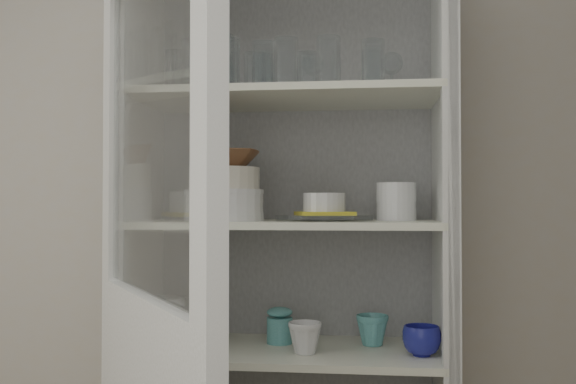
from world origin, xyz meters
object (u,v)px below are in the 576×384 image
Objects in this scene: plate_stack_back at (221,207)px; cream_bowl at (224,179)px; mug_teal at (372,330)px; mug_white at (305,338)px; glass_platter at (324,218)px; yellow_trivet at (324,213)px; grey_bowl_stack at (396,202)px; measuring_cups at (189,344)px; plate_stack_front at (224,205)px; goblet_2 at (313,74)px; teal_jar at (280,328)px; terracotta_bowl at (224,159)px; goblet_0 at (196,78)px; white_canister at (167,319)px; pantry_cabinet at (290,318)px; white_ramekin at (324,202)px; mug_blue at (422,341)px; goblet_1 at (220,78)px; goblet_3 at (392,73)px.

cream_bowl is at bearing -74.02° from plate_stack_back.
mug_white is at bearing -157.26° from mug_teal.
yellow_trivet reaches higher than glass_platter.
grey_bowl_stack is (0.23, 0.05, 0.05)m from glass_platter.
plate_stack_front is at bearing 23.81° from measuring_cups.
goblet_2 is 1.34× the size of grey_bowl_stack.
goblet_2 is at bearing 16.17° from teal_jar.
plate_stack_front is at bearing 0.00° from terracotta_bowl.
goblet_0 reaches higher than white_canister.
plate_stack_front is 0.44m from measuring_cups.
mug_teal is at bearing 15.40° from measuring_cups.
terracotta_bowl is 0.36m from yellow_trivet.
mug_white is (0.31, -0.20, -0.39)m from plate_stack_back.
terracotta_bowl is 0.72m from mug_teal.
pantry_cabinet is 15.78× the size of white_ramekin.
measuring_cups is 0.77× the size of white_canister.
goblet_0 reaches higher than mug_blue.
pantry_cabinet is 20.14× the size of mug_teal.
goblet_1 is 1.55× the size of mug_teal.
mug_blue is at bearing -14.43° from goblet_1.
white_canister is at bearing 151.85° from mug_white.
white_canister is (-0.41, -0.01, -0.01)m from pantry_cabinet.
goblet_1 is at bearing 162.82° from white_ramekin.
goblet_1 is at bearing 107.99° from terracotta_bowl.
goblet_3 is at bearing 17.29° from cream_bowl.
plate_stack_front is (-0.27, -0.14, -0.43)m from goblet_2.
goblet_2 is 1.17× the size of white_canister.
teal_jar is (-0.15, 0.07, -0.41)m from white_ramekin.
white_canister is at bearing 179.59° from teal_jar.
goblet_2 is at bearing -6.42° from plate_stack_back.
plate_stack_front is 1.72× the size of white_canister.
grey_bowl_stack is at bearing -5.82° from goblet_1.
yellow_trivet is at bearing 7.43° from terracotta_bowl.
white_canister is (-0.48, -0.03, -0.81)m from goblet_2.
teal_jar is (-0.03, -0.01, -0.03)m from pantry_cabinet.
terracotta_bowl is 1.53× the size of white_canister.
plate_stack_back is at bearing 134.69° from mug_white.
plate_stack_back is 0.99× the size of terracotta_bowl.
goblet_2 is at bearing 13.22° from pantry_cabinet.
plate_stack_back is (-0.58, 0.01, -0.44)m from goblet_3.
goblet_1 is (0.08, 0.02, 0.00)m from goblet_0.
grey_bowl_stack is at bearing 12.86° from glass_platter.
pantry_cabinet is 0.56m from terracotta_bowl.
goblet_3 is 0.77× the size of terracotta_bowl.
goblet_1 is 0.59m from yellow_trivet.
white_canister is at bearing -175.90° from goblet_3.
plate_stack_front is at bearing -72.01° from goblet_1.
goblet_1 is at bearing 172.94° from pantry_cabinet.
glass_platter is at bearing 7.43° from terracotta_bowl.
mug_blue is (0.08, -0.18, -0.84)m from goblet_3.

